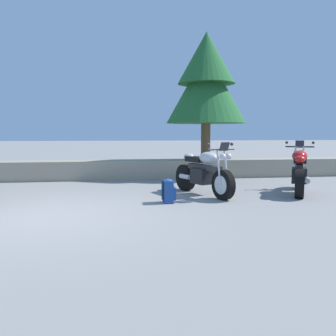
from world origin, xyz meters
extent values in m
plane|color=gray|center=(0.00, 0.00, 0.00)|extent=(120.00, 120.00, 0.00)
cube|color=gray|center=(0.00, 4.80, 0.28)|extent=(36.00, 0.80, 0.55)
cylinder|color=black|center=(3.36, 1.00, 0.31)|extent=(0.35, 0.63, 0.62)
cylinder|color=black|center=(2.84, 2.34, 0.31)|extent=(0.39, 0.64, 0.62)
cylinder|color=silver|center=(3.36, 1.00, 0.31)|extent=(0.29, 0.42, 0.38)
cube|color=black|center=(3.08, 1.72, 0.41)|extent=(0.47, 0.56, 0.34)
cube|color=#2D2D30|center=(3.12, 1.62, 0.61)|extent=(0.52, 1.08, 0.12)
ellipsoid|color=#BCBCC1|center=(3.17, 1.48, 0.83)|extent=(0.50, 0.61, 0.26)
cube|color=black|center=(3.00, 1.93, 0.77)|extent=(0.44, 0.62, 0.12)
ellipsoid|color=#BCBCC1|center=(2.89, 2.21, 0.81)|extent=(0.31, 0.34, 0.16)
cylinder|color=#2D2D30|center=(3.33, 1.07, 1.03)|extent=(0.63, 0.27, 0.04)
sphere|color=silver|center=(3.44, 0.97, 0.89)|extent=(0.13, 0.13, 0.13)
sphere|color=silver|center=(3.31, 0.92, 0.89)|extent=(0.13, 0.13, 0.13)
cube|color=#26282D|center=(3.36, 0.98, 1.09)|extent=(0.22, 0.16, 0.18)
cylinder|color=silver|center=(2.78, 2.06, 0.36)|extent=(0.24, 0.39, 0.11)
cylinder|color=silver|center=(3.43, 1.07, 0.67)|extent=(0.10, 0.17, 0.73)
cylinder|color=silver|center=(3.26, 1.00, 0.67)|extent=(0.10, 0.17, 0.73)
sphere|color=#2D2D30|center=(3.59, 1.22, 1.13)|extent=(0.07, 0.07, 0.07)
sphere|color=#2D2D30|center=(3.03, 1.00, 1.13)|extent=(0.07, 0.07, 0.07)
cylinder|color=black|center=(5.65, 2.21, 0.31)|extent=(0.41, 0.61, 0.62)
cylinder|color=black|center=(4.98, 0.94, 0.31)|extent=(0.45, 0.63, 0.62)
cylinder|color=silver|center=(5.65, 2.21, 0.31)|extent=(0.32, 0.41, 0.38)
cube|color=black|center=(5.29, 1.53, 0.41)|extent=(0.51, 0.57, 0.34)
cube|color=#2D2D30|center=(5.34, 1.62, 0.61)|extent=(0.63, 1.04, 0.12)
ellipsoid|color=red|center=(5.41, 1.75, 0.83)|extent=(0.54, 0.62, 0.26)
cube|color=black|center=(5.19, 1.33, 0.77)|extent=(0.49, 0.62, 0.12)
ellipsoid|color=red|center=(5.05, 1.06, 0.81)|extent=(0.32, 0.35, 0.16)
cylinder|color=#2D2D30|center=(5.61, 2.14, 1.03)|extent=(0.60, 0.34, 0.04)
sphere|color=silver|center=(5.62, 2.30, 0.89)|extent=(0.13, 0.13, 0.13)
sphere|color=silver|center=(5.74, 2.23, 0.89)|extent=(0.13, 0.13, 0.13)
cube|color=#26282D|center=(5.66, 2.23, 1.09)|extent=(0.22, 0.18, 0.18)
cylinder|color=silver|center=(5.24, 1.08, 0.36)|extent=(0.27, 0.39, 0.11)
cylinder|color=silver|center=(5.55, 2.22, 0.67)|extent=(0.11, 0.17, 0.73)
cylinder|color=silver|center=(5.71, 2.14, 0.67)|extent=(0.11, 0.17, 0.73)
sphere|color=#2D2D30|center=(5.33, 2.25, 1.13)|extent=(0.07, 0.07, 0.07)
sphere|color=#2D2D30|center=(5.86, 1.97, 1.13)|extent=(0.07, 0.07, 0.07)
cube|color=navy|center=(2.20, 0.86, 0.22)|extent=(0.19, 0.31, 0.44)
cube|color=navy|center=(2.32, 0.86, 0.18)|extent=(0.06, 0.24, 0.24)
ellipsoid|color=navy|center=(2.20, 0.86, 0.43)|extent=(0.18, 0.29, 0.08)
cube|color=#10244B|center=(2.10, 0.95, 0.24)|extent=(0.03, 0.05, 0.37)
cube|color=#10244B|center=(2.09, 0.79, 0.24)|extent=(0.03, 0.05, 0.37)
cylinder|color=brown|center=(3.99, 4.94, 1.29)|extent=(0.29, 0.29, 1.49)
cone|color=#23602D|center=(3.99, 4.94, 2.75)|extent=(2.44, 2.44, 2.17)
cone|color=#23602D|center=(3.99, 4.94, 3.64)|extent=(1.76, 1.76, 1.56)
camera|label=1|loc=(1.15, -6.08, 1.36)|focal=38.87mm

